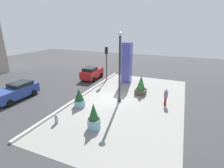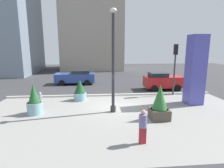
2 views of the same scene
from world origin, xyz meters
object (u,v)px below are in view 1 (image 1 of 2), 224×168
traffic_light_corner (106,58)px  potted_plant_by_pillar (79,98)px  potted_plant_mid_plaza (94,118)px  car_far_lane (92,73)px  car_passing_lane (16,91)px  potted_plant_near_right (141,86)px  pedestrian_on_sidewalk (166,96)px  art_pillar_blue (127,63)px  lamp_post (120,70)px  fire_hydrant (56,119)px

traffic_light_corner → potted_plant_by_pillar: bearing=-172.9°
potted_plant_mid_plaza → car_far_lane: size_ratio=0.52×
potted_plant_by_pillar → car_far_lane: 8.69m
car_far_lane → potted_plant_mid_plaza: bearing=-150.3°
potted_plant_mid_plaza → car_passing_lane: potted_plant_mid_plaza is taller
potted_plant_near_right → potted_plant_by_pillar: (-5.07, 4.50, -0.16)m
car_passing_lane → car_far_lane: 9.79m
car_passing_lane → pedestrian_on_sidewalk: (4.34, -14.11, 0.06)m
art_pillar_blue → potted_plant_mid_plaza: size_ratio=2.59×
lamp_post → car_passing_lane: bearing=109.2°
art_pillar_blue → potted_plant_by_pillar: (-8.71, 1.69, -1.78)m
car_far_lane → potted_plant_near_right: bearing=-111.4°
lamp_post → traffic_light_corner: (5.87, 4.03, -0.17)m
car_passing_lane → potted_plant_by_pillar: bearing=-81.7°
lamp_post → pedestrian_on_sidewalk: lamp_post is taller
lamp_post → car_far_lane: (5.65, 6.20, -2.34)m
traffic_light_corner → car_passing_lane: 11.19m
car_passing_lane → potted_plant_near_right: bearing=-61.9°
traffic_light_corner → car_far_lane: (-0.22, 2.16, -2.17)m
art_pillar_blue → car_far_lane: art_pillar_blue is taller
potted_plant_near_right → potted_plant_by_pillar: size_ratio=1.23×
art_pillar_blue → traffic_light_corner: size_ratio=1.14×
lamp_post → art_pillar_blue: lamp_post is taller
fire_hydrant → car_far_lane: bearing=15.7°
fire_hydrant → traffic_light_corner: 11.83m
car_passing_lane → pedestrian_on_sidewalk: size_ratio=2.83×
lamp_post → car_passing_lane: size_ratio=1.46×
potted_plant_near_right → pedestrian_on_sidewalk: 3.26m
art_pillar_blue → traffic_light_corner: bearing=98.7°
potted_plant_mid_plaza → lamp_post: bearing=-0.6°
car_passing_lane → fire_hydrant: bearing=-107.7°
potted_plant_near_right → potted_plant_mid_plaza: 7.89m
traffic_light_corner → pedestrian_on_sidewalk: size_ratio=2.82×
potted_plant_by_pillar → traffic_light_corner: (8.30, 1.03, 2.25)m
potted_plant_by_pillar → traffic_light_corner: traffic_light_corner is taller
traffic_light_corner → pedestrian_on_sidewalk: 9.90m
potted_plant_mid_plaza → potted_plant_by_pillar: potted_plant_mid_plaza is taller
lamp_post → car_passing_lane: (-3.43, 9.85, -2.39)m
traffic_light_corner → car_passing_lane: bearing=148.0°
art_pillar_blue → potted_plant_mid_plaza: (-11.38, -1.26, -1.74)m
potted_plant_by_pillar → car_far_lane: size_ratio=0.45×
potted_plant_by_pillar → pedestrian_on_sidewalk: (3.34, -7.27, 0.09)m
lamp_post → traffic_light_corner: lamp_post is taller
potted_plant_by_pillar → pedestrian_on_sidewalk: 8.00m
art_pillar_blue → car_passing_lane: size_ratio=1.14×
potted_plant_mid_plaza → pedestrian_on_sidewalk: bearing=-35.7°
fire_hydrant → car_far_lane: 11.70m
lamp_post → pedestrian_on_sidewalk: (0.92, -4.26, -2.33)m
potted_plant_near_right → fire_hydrant: potted_plant_near_right is taller
pedestrian_on_sidewalk → fire_hydrant: bearing=131.8°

